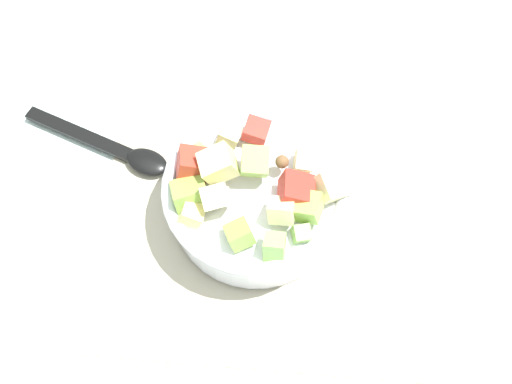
{
  "coord_description": "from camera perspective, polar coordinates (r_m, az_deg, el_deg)",
  "views": [
    {
      "loc": [
        0.01,
        -0.32,
        0.7
      ],
      "look_at": [
        -0.01,
        0.01,
        0.06
      ],
      "focal_mm": 43.76,
      "sensor_mm": 36.0,
      "label": 1
    }
  ],
  "objects": [
    {
      "name": "salad_bowl",
      "position": [
        0.73,
        -0.05,
        -0.34
      ],
      "size": [
        0.22,
        0.22,
        0.11
      ],
      "color": "white",
      "rests_on": "placemat"
    },
    {
      "name": "placemat",
      "position": [
        0.77,
        0.88,
        -2.76
      ],
      "size": [
        0.41,
        0.36,
        0.01
      ],
      "primitive_type": "cube",
      "color": "#BCB299",
      "rests_on": "ground_plane"
    },
    {
      "name": "serving_spoon",
      "position": [
        0.82,
        -12.44,
        3.75
      ],
      "size": [
        0.21,
        0.1,
        0.01
      ],
      "color": "black",
      "rests_on": "placemat"
    },
    {
      "name": "ground_plane",
      "position": [
        0.77,
        0.88,
        -2.86
      ],
      "size": [
        2.4,
        2.4,
        0.0
      ],
      "primitive_type": "plane",
      "color": "silver"
    }
  ]
}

